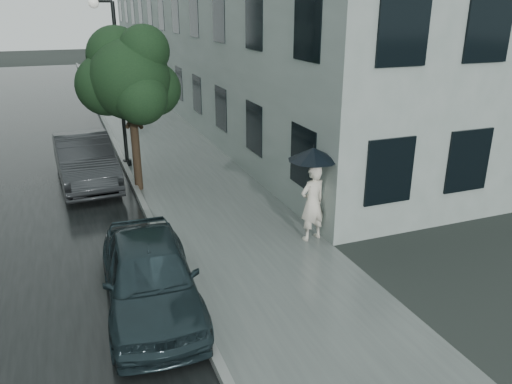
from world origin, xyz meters
name	(u,v)px	position (x,y,z in m)	size (l,w,h in m)	color
ground	(278,298)	(0.00, 0.00, 0.00)	(120.00, 120.00, 0.00)	black
sidewalk	(162,141)	(0.25, 12.00, 0.00)	(3.50, 60.00, 0.01)	slate
kerb_near	(114,144)	(-1.57, 12.00, 0.07)	(0.15, 60.00, 0.15)	slate
asphalt_road	(14,155)	(-5.08, 12.00, 0.00)	(6.85, 60.00, 0.00)	black
building_near	(227,16)	(5.47, 19.50, 4.50)	(7.02, 36.00, 9.00)	#929F9A
pedestrian	(312,203)	(1.70, 2.00, 0.89)	(0.64, 0.42, 1.76)	silver
umbrella	(313,154)	(1.70, 2.04, 2.01)	(1.37, 1.37, 1.27)	black
street_tree	(129,78)	(-1.45, 6.87, 3.19)	(2.86, 2.59, 4.58)	#332619
lamp_post	(114,74)	(-1.60, 9.31, 3.00)	(0.83, 0.44, 5.25)	black
car_near	(150,275)	(-2.20, 0.50, 0.67)	(1.56, 3.87, 1.32)	#1B292E
car_far	(85,160)	(-2.82, 7.86, 0.73)	(1.52, 4.37, 1.44)	#222427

